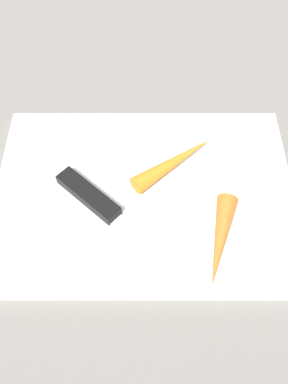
{
  "coord_description": "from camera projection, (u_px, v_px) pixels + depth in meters",
  "views": [
    {
      "loc": [
        -0.0,
        0.28,
        0.44
      ],
      "look_at": [
        0.0,
        0.0,
        0.01
      ],
      "focal_mm": 39.55,
      "sensor_mm": 36.0,
      "label": 1
    }
  ],
  "objects": [
    {
      "name": "ground_plane",
      "position": [
        144.0,
        197.0,
        0.52
      ],
      "size": [
        1.4,
        1.4,
        0.0
      ],
      "primitive_type": "plane",
      "color": "slate"
    },
    {
      "name": "cutting_board",
      "position": [
        144.0,
        195.0,
        0.51
      ],
      "size": [
        0.36,
        0.26,
        0.01
      ],
      "primitive_type": "cube",
      "color": "white",
      "rests_on": "ground_plane"
    },
    {
      "name": "knife",
      "position": [
        96.0,
        202.0,
        0.49
      ],
      "size": [
        0.16,
        0.15,
        0.01
      ],
      "rotation": [
        0.0,
        0.0,
        2.4
      ],
      "color": "#B7B7BC",
      "rests_on": "cutting_board"
    },
    {
      "name": "carrot_long",
      "position": [
        175.0,
        161.0,
        0.52
      ],
      "size": [
        0.11,
        0.09,
        0.02
      ],
      "primitive_type": "cone",
      "rotation": [
        0.0,
        1.57,
        3.8
      ],
      "color": "orange",
      "rests_on": "cutting_board"
    },
    {
      "name": "carrot_short",
      "position": [
        220.0,
        240.0,
        0.46
      ],
      "size": [
        0.05,
        0.11,
        0.02
      ],
      "primitive_type": "cone",
      "rotation": [
        0.0,
        1.57,
        1.31
      ],
      "color": "orange",
      "rests_on": "cutting_board"
    }
  ]
}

